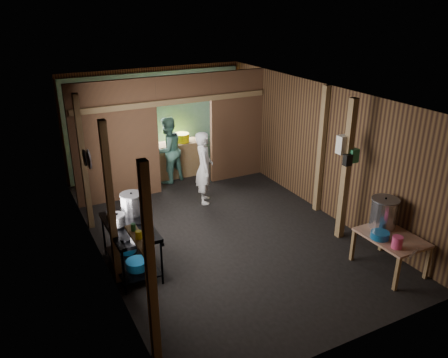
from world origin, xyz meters
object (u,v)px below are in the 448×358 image
gas_range (131,247)px  cook (204,168)px  stock_pot (384,213)px  pink_bucket (397,242)px  prep_table (389,253)px  yellow_tub (182,138)px  stove_pot_large (132,204)px

gas_range → cook: size_ratio=0.87×
gas_range → stock_pot: 4.16m
stock_pot → pink_bucket: 0.70m
prep_table → stock_pot: (0.11, 0.32, 0.54)m
yellow_tub → cook: (-0.19, -1.72, -0.17)m
prep_table → yellow_tub: bearing=104.1°
prep_table → stock_pot: size_ratio=1.95×
yellow_tub → prep_table: bearing=-75.9°
gas_range → stock_pot: stock_pot is taller
gas_range → pink_bucket: bearing=-32.2°
prep_table → cook: cook is taller
cook → gas_range: bearing=149.9°
pink_bucket → yellow_tub: yellow_tub is taller
gas_range → stove_pot_large: stove_pot_large is taller
pink_bucket → stove_pot_large: bearing=142.2°
gas_range → cook: cook is taller
stove_pot_large → cook: (1.98, 1.43, -0.19)m
stove_pot_large → cook: size_ratio=0.24×
yellow_tub → cook: size_ratio=0.24×
pink_bucket → yellow_tub: (-1.16, 5.73, 0.26)m
stock_pot → yellow_tub: (-1.48, 5.13, 0.11)m
stove_pot_large → gas_range: bearing=-114.2°
stove_pot_large → yellow_tub: size_ratio=1.00×
stove_pot_large → cook: 2.45m
prep_table → cook: (-1.56, 3.73, 0.48)m
gas_range → cook: bearing=40.1°
cook → yellow_tub: bearing=13.3°
prep_table → yellow_tub: size_ratio=2.72×
stock_pot → cook: cook is taller
gas_range → stock_pot: bearing=-22.8°
stock_pot → cook: (-1.67, 3.41, -0.06)m
pink_bucket → yellow_tub: bearing=101.5°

